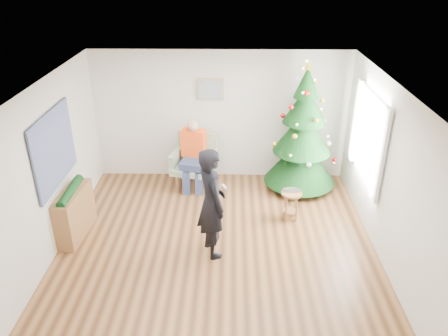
{
  "coord_description": "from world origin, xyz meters",
  "views": [
    {
      "loc": [
        0.22,
        -5.67,
        4.24
      ],
      "look_at": [
        0.1,
        0.6,
        1.1
      ],
      "focal_mm": 35.0,
      "sensor_mm": 36.0,
      "label": 1
    }
  ],
  "objects_px": {
    "armchair": "(195,167)",
    "console": "(74,214)",
    "standing_man": "(211,203)",
    "christmas_tree": "(303,134)",
    "stool": "(291,205)"
  },
  "relations": [
    {
      "from": "stool",
      "to": "standing_man",
      "type": "bearing_deg",
      "value": -144.33
    },
    {
      "from": "console",
      "to": "stool",
      "type": "bearing_deg",
      "value": 13.06
    },
    {
      "from": "stool",
      "to": "standing_man",
      "type": "xyz_separation_m",
      "value": [
        -1.33,
        -0.95,
        0.6
      ]
    },
    {
      "from": "standing_man",
      "to": "console",
      "type": "bearing_deg",
      "value": 56.97
    },
    {
      "from": "armchair",
      "to": "console",
      "type": "bearing_deg",
      "value": -123.54
    },
    {
      "from": "armchair",
      "to": "console",
      "type": "xyz_separation_m",
      "value": [
        -1.82,
        -1.77,
        0.01
      ]
    },
    {
      "from": "christmas_tree",
      "to": "console",
      "type": "bearing_deg",
      "value": -156.11
    },
    {
      "from": "standing_man",
      "to": "christmas_tree",
      "type": "bearing_deg",
      "value": -59.84
    },
    {
      "from": "christmas_tree",
      "to": "stool",
      "type": "relative_size",
      "value": 4.67
    },
    {
      "from": "armchair",
      "to": "standing_man",
      "type": "distance_m",
      "value": 2.29
    },
    {
      "from": "christmas_tree",
      "to": "console",
      "type": "distance_m",
      "value": 4.32
    },
    {
      "from": "standing_man",
      "to": "armchair",
      "type": "bearing_deg",
      "value": -11.31
    },
    {
      "from": "christmas_tree",
      "to": "standing_man",
      "type": "height_order",
      "value": "christmas_tree"
    },
    {
      "from": "armchair",
      "to": "standing_man",
      "type": "bearing_deg",
      "value": -66.56
    },
    {
      "from": "standing_man",
      "to": "console",
      "type": "height_order",
      "value": "standing_man"
    }
  ]
}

